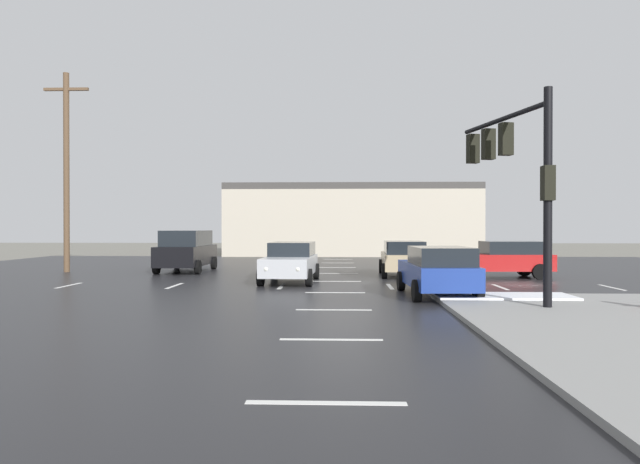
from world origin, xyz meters
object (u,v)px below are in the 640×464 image
object	(u,v)px
sedan_blue	(438,270)
utility_pole_far	(66,168)
sedan_silver	(291,261)
traffic_signal_mast	(516,162)
sedan_red	(501,259)
sedan_tan	(403,258)
suv_black	(187,250)

from	to	relation	value
sedan_blue	utility_pole_far	xyz separation A→B (m)	(-16.45, 9.35, 4.24)
utility_pole_far	sedan_silver	bearing A→B (deg)	-22.37
traffic_signal_mast	sedan_silver	xyz separation A→B (m)	(-6.97, 6.30, -3.20)
sedan_silver	utility_pole_far	bearing A→B (deg)	-109.77
sedan_red	sedan_tan	distance (m)	4.19
traffic_signal_mast	suv_black	world-z (taller)	traffic_signal_mast
suv_black	utility_pole_far	distance (m)	7.06
traffic_signal_mast	sedan_red	world-z (taller)	traffic_signal_mast
sedan_tan	utility_pole_far	world-z (taller)	utility_pole_far
sedan_blue	sedan_silver	distance (m)	6.87
traffic_signal_mast	suv_black	size ratio (longest dim) A/B	1.17
utility_pole_far	traffic_signal_mast	bearing A→B (deg)	-30.90
sedan_silver	utility_pole_far	distance (m)	13.04
sedan_red	sedan_silver	distance (m)	9.20
sedan_tan	sedan_red	bearing A→B (deg)	-97.54
sedan_silver	sedan_tan	world-z (taller)	same
traffic_signal_mast	utility_pole_far	world-z (taller)	utility_pole_far
sedan_silver	traffic_signal_mast	bearing A→B (deg)	50.49
suv_black	sedan_silver	bearing A→B (deg)	-132.37
traffic_signal_mast	sedan_red	distance (m)	9.30
sedan_tan	suv_black	distance (m)	10.65
traffic_signal_mast	sedan_red	xyz separation A→B (m)	(1.95, 8.51, -3.20)
suv_black	sedan_tan	bearing A→B (deg)	-102.07
utility_pole_far	suv_black	bearing A→B (deg)	4.78
suv_black	sedan_red	bearing A→B (deg)	-101.20
sedan_silver	suv_black	size ratio (longest dim) A/B	0.95
sedan_red	sedan_tan	bearing A→B (deg)	-11.96
sedan_blue	sedan_silver	bearing A→B (deg)	44.82
sedan_tan	utility_pole_far	distance (m)	16.84
sedan_tan	sedan_blue	bearing A→B (deg)	-176.28
sedan_silver	suv_black	world-z (taller)	suv_black
sedan_blue	suv_black	distance (m)	14.50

